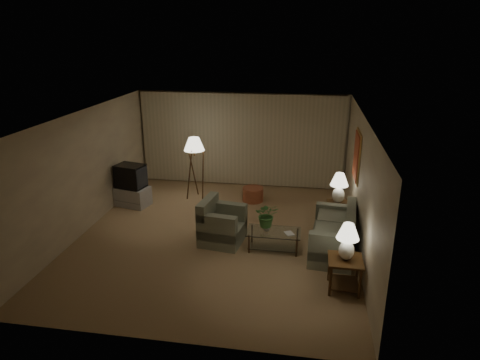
{
  "coord_description": "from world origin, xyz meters",
  "views": [
    {
      "loc": [
        1.89,
        -8.42,
        4.35
      ],
      "look_at": [
        0.42,
        0.6,
        1.13
      ],
      "focal_mm": 32.0,
      "sensor_mm": 36.0,
      "label": 1
    }
  ],
  "objects_px": {
    "armchair": "(222,226)",
    "coffee_table": "(274,237)",
    "table_lamp_near": "(348,239)",
    "floor_lamp": "(195,167)",
    "vase": "(267,228)",
    "crt_tv": "(130,176)",
    "side_table_far": "(337,211)",
    "table_lamp_far": "(339,185)",
    "sofa": "(333,235)",
    "tv_cabinet": "(132,196)",
    "ottoman": "(253,194)",
    "side_table_near": "(345,268)"
  },
  "relations": [
    {
      "from": "table_lamp_far",
      "to": "coffee_table",
      "type": "distance_m",
      "value": 2.05
    },
    {
      "from": "table_lamp_far",
      "to": "armchair",
      "type": "bearing_deg",
      "value": -154.47
    },
    {
      "from": "coffee_table",
      "to": "crt_tv",
      "type": "height_order",
      "value": "crt_tv"
    },
    {
      "from": "coffee_table",
      "to": "crt_tv",
      "type": "relative_size",
      "value": 1.39
    },
    {
      "from": "side_table_near",
      "to": "table_lamp_near",
      "type": "relative_size",
      "value": 0.89
    },
    {
      "from": "sofa",
      "to": "table_lamp_far",
      "type": "relative_size",
      "value": 2.59
    },
    {
      "from": "side_table_far",
      "to": "table_lamp_far",
      "type": "relative_size",
      "value": 0.85
    },
    {
      "from": "crt_tv",
      "to": "floor_lamp",
      "type": "distance_m",
      "value": 1.69
    },
    {
      "from": "sofa",
      "to": "tv_cabinet",
      "type": "relative_size",
      "value": 1.89
    },
    {
      "from": "table_lamp_far",
      "to": "coffee_table",
      "type": "xyz_separation_m",
      "value": [
        -1.35,
        -1.35,
        -0.74
      ]
    },
    {
      "from": "side_table_far",
      "to": "ottoman",
      "type": "relative_size",
      "value": 1.08
    },
    {
      "from": "armchair",
      "to": "coffee_table",
      "type": "bearing_deg",
      "value": -91.02
    },
    {
      "from": "table_lamp_near",
      "to": "crt_tv",
      "type": "relative_size",
      "value": 0.84
    },
    {
      "from": "ottoman",
      "to": "side_table_near",
      "type": "bearing_deg",
      "value": -61.11
    },
    {
      "from": "side_table_near",
      "to": "table_lamp_near",
      "type": "height_order",
      "value": "table_lamp_near"
    },
    {
      "from": "ottoman",
      "to": "vase",
      "type": "bearing_deg",
      "value": -76.42
    },
    {
      "from": "table_lamp_near",
      "to": "tv_cabinet",
      "type": "distance_m",
      "value": 6.08
    },
    {
      "from": "sofa",
      "to": "table_lamp_far",
      "type": "distance_m",
      "value": 1.42
    },
    {
      "from": "tv_cabinet",
      "to": "crt_tv",
      "type": "distance_m",
      "value": 0.55
    },
    {
      "from": "armchair",
      "to": "vase",
      "type": "height_order",
      "value": "armchair"
    },
    {
      "from": "sofa",
      "to": "ottoman",
      "type": "bearing_deg",
      "value": -136.0
    },
    {
      "from": "sofa",
      "to": "table_lamp_near",
      "type": "xyz_separation_m",
      "value": [
        0.15,
        -1.35,
        0.63
      ]
    },
    {
      "from": "armchair",
      "to": "side_table_near",
      "type": "bearing_deg",
      "value": -112.22
    },
    {
      "from": "coffee_table",
      "to": "tv_cabinet",
      "type": "relative_size",
      "value": 1.14
    },
    {
      "from": "crt_tv",
      "to": "table_lamp_near",
      "type": "bearing_deg",
      "value": -17.28
    },
    {
      "from": "table_lamp_near",
      "to": "armchair",
      "type": "bearing_deg",
      "value": 150.02
    },
    {
      "from": "sofa",
      "to": "ottoman",
      "type": "height_order",
      "value": "sofa"
    },
    {
      "from": "table_lamp_far",
      "to": "side_table_near",
      "type": "bearing_deg",
      "value": -90.0
    },
    {
      "from": "side_table_near",
      "to": "tv_cabinet",
      "type": "bearing_deg",
      "value": 149.53
    },
    {
      "from": "floor_lamp",
      "to": "side_table_far",
      "type": "bearing_deg",
      "value": -18.37
    },
    {
      "from": "floor_lamp",
      "to": "vase",
      "type": "bearing_deg",
      "value": -49.55
    },
    {
      "from": "table_lamp_near",
      "to": "table_lamp_far",
      "type": "xyz_separation_m",
      "value": [
        0.0,
        2.6,
        0.02
      ]
    },
    {
      "from": "tv_cabinet",
      "to": "side_table_far",
      "type": "bearing_deg",
      "value": 8.14
    },
    {
      "from": "sofa",
      "to": "floor_lamp",
      "type": "bearing_deg",
      "value": -119.2
    },
    {
      "from": "sofa",
      "to": "side_table_far",
      "type": "height_order",
      "value": "sofa"
    },
    {
      "from": "tv_cabinet",
      "to": "ottoman",
      "type": "xyz_separation_m",
      "value": [
        3.07,
        0.8,
        -0.07
      ]
    },
    {
      "from": "armchair",
      "to": "side_table_far",
      "type": "relative_size",
      "value": 1.88
    },
    {
      "from": "tv_cabinet",
      "to": "coffee_table",
      "type": "bearing_deg",
      "value": -11.98
    },
    {
      "from": "sofa",
      "to": "coffee_table",
      "type": "bearing_deg",
      "value": -79.5
    },
    {
      "from": "sofa",
      "to": "crt_tv",
      "type": "distance_m",
      "value": 5.35
    },
    {
      "from": "table_lamp_near",
      "to": "floor_lamp",
      "type": "xyz_separation_m",
      "value": [
        -3.7,
        3.83,
        -0.11
      ]
    },
    {
      "from": "side_table_near",
      "to": "ottoman",
      "type": "height_order",
      "value": "side_table_near"
    },
    {
      "from": "table_lamp_near",
      "to": "vase",
      "type": "distance_m",
      "value": 2.02
    },
    {
      "from": "armchair",
      "to": "coffee_table",
      "type": "distance_m",
      "value": 1.13
    },
    {
      "from": "vase",
      "to": "crt_tv",
      "type": "bearing_deg",
      "value": 153.95
    },
    {
      "from": "sofa",
      "to": "vase",
      "type": "height_order",
      "value": "sofa"
    },
    {
      "from": "sofa",
      "to": "ottoman",
      "type": "distance_m",
      "value": 3.2
    },
    {
      "from": "side_table_near",
      "to": "table_lamp_far",
      "type": "distance_m",
      "value": 2.67
    },
    {
      "from": "side_table_near",
      "to": "tv_cabinet",
      "type": "xyz_separation_m",
      "value": [
        -5.2,
        3.06,
        -0.17
      ]
    },
    {
      "from": "side_table_far",
      "to": "sofa",
      "type": "bearing_deg",
      "value": -96.84
    }
  ]
}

